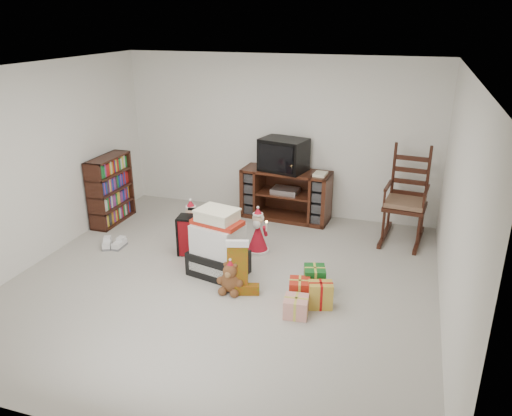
{
  "coord_description": "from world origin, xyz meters",
  "views": [
    {
      "loc": [
        2.0,
        -4.96,
        3.02
      ],
      "look_at": [
        0.23,
        0.6,
        0.77
      ],
      "focal_mm": 35.0,
      "sensor_mm": 36.0,
      "label": 1
    }
  ],
  "objects": [
    {
      "name": "santa_figurine",
      "position": [
        0.16,
        0.93,
        0.25
      ],
      "size": [
        0.32,
        0.3,
        0.65
      ],
      "color": "#AE1224",
      "rests_on": "floor"
    },
    {
      "name": "room",
      "position": [
        0.0,
        0.0,
        1.25
      ],
      "size": [
        5.01,
        5.01,
        2.51
      ],
      "color": "#BBB7AB",
      "rests_on": "ground"
    },
    {
      "name": "gift_cluster",
      "position": [
        1.05,
        -0.13,
        0.12
      ],
      "size": [
        0.5,
        0.77,
        0.23
      ],
      "color": "#B12514",
      "rests_on": "floor"
    },
    {
      "name": "mrs_claus_figurine",
      "position": [
        -0.8,
        0.88,
        0.25
      ],
      "size": [
        0.32,
        0.31,
        0.66
      ],
      "color": "#AE1224",
      "rests_on": "floor"
    },
    {
      "name": "gift_pile",
      "position": [
        -0.12,
        0.18,
        0.37
      ],
      "size": [
        0.76,
        0.62,
        0.84
      ],
      "rotation": [
        0.0,
        0.0,
        -0.23
      ],
      "color": "black",
      "rests_on": "floor"
    },
    {
      "name": "teddy_bear",
      "position": [
        0.18,
        -0.18,
        0.16
      ],
      "size": [
        0.25,
        0.22,
        0.37
      ],
      "color": "brown",
      "rests_on": "floor"
    },
    {
      "name": "sneaker_pair",
      "position": [
        -1.8,
        0.44,
        0.05
      ],
      "size": [
        0.34,
        0.29,
        0.09
      ],
      "rotation": [
        0.0,
        0.0,
        0.28
      ],
      "color": "white",
      "rests_on": "floor"
    },
    {
      "name": "stocking",
      "position": [
        0.25,
        -0.17,
        0.33
      ],
      "size": [
        0.33,
        0.21,
        0.66
      ],
      "primitive_type": null,
      "rotation": [
        0.0,
        0.0,
        0.29
      ],
      "color": "#0C700C",
      "rests_on": "floor"
    },
    {
      "name": "crt_television",
      "position": [
        0.16,
        2.21,
        1.04
      ],
      "size": [
        0.77,
        0.64,
        0.5
      ],
      "rotation": [
        0.0,
        0.0,
        -0.24
      ],
      "color": "black",
      "rests_on": "tv_stand"
    },
    {
      "name": "rocking_chair",
      "position": [
        2.01,
        2.0,
        0.48
      ],
      "size": [
        0.66,
        0.99,
        1.41
      ],
      "rotation": [
        0.0,
        0.0,
        -0.11
      ],
      "color": "#35160E",
      "rests_on": "floor"
    },
    {
      "name": "red_suitcase",
      "position": [
        -0.62,
        0.59,
        0.28
      ],
      "size": [
        0.44,
        0.27,
        0.64
      ],
      "rotation": [
        0.0,
        0.0,
        0.12
      ],
      "color": "maroon",
      "rests_on": "floor"
    },
    {
      "name": "tv_stand",
      "position": [
        0.21,
        2.22,
        0.4
      ],
      "size": [
        1.41,
        0.59,
        0.79
      ],
      "rotation": [
        0.0,
        0.0,
        -0.07
      ],
      "color": "#441B13",
      "rests_on": "floor"
    },
    {
      "name": "bookshelf",
      "position": [
        -2.33,
        1.27,
        0.5
      ],
      "size": [
        0.28,
        0.85,
        1.04
      ],
      "color": "#35160E",
      "rests_on": "floor"
    }
  ]
}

